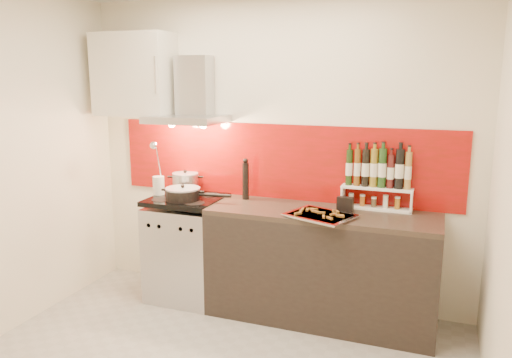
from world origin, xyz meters
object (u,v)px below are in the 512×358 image
at_px(counter, 321,265).
at_px(pepper_mill, 246,179).
at_px(saute_pan, 184,194).
at_px(baking_tray, 321,215).
at_px(range_stove, 188,249).
at_px(stock_pot, 185,182).

relative_size(counter, pepper_mill, 5.05).
relative_size(saute_pan, pepper_mill, 1.60).
xyz_separation_m(saute_pan, baking_tray, (1.20, -0.08, -0.05)).
bearing_deg(baking_tray, range_stove, 172.10).
height_order(counter, pepper_mill, pepper_mill).
distance_m(range_stove, baking_tray, 1.33).
distance_m(counter, pepper_mill, 0.96).
height_order(stock_pot, saute_pan, stock_pot).
bearing_deg(range_stove, stock_pot, 119.46).
xyz_separation_m(pepper_mill, baking_tray, (0.74, -0.33, -0.16)).
distance_m(counter, stock_pot, 1.43).
bearing_deg(stock_pot, range_stove, -60.54).
bearing_deg(baking_tray, saute_pan, 175.97).
relative_size(stock_pot, pepper_mill, 0.66).
bearing_deg(pepper_mill, counter, -12.20).
xyz_separation_m(range_stove, stock_pot, (-0.11, 0.19, 0.56)).
distance_m(pepper_mill, baking_tray, 0.82).
bearing_deg(saute_pan, baking_tray, -4.03).
bearing_deg(saute_pan, stock_pot, 115.44).
xyz_separation_m(saute_pan, pepper_mill, (0.47, 0.24, 0.11)).
relative_size(counter, saute_pan, 3.15).
distance_m(saute_pan, pepper_mill, 0.54).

